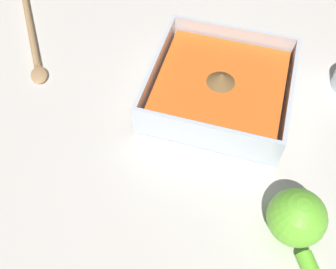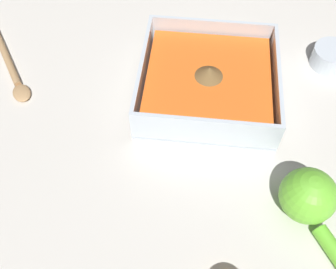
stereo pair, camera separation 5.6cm
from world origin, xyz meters
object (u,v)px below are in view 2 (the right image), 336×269
(lemon_squeezer, at_px, (312,203))
(wooden_spoon, at_px, (8,60))
(square_dish, at_px, (208,83))
(spice_bowl, at_px, (331,57))

(lemon_squeezer, height_order, wooden_spoon, lemon_squeezer)
(square_dish, relative_size, lemon_squeezer, 1.23)
(lemon_squeezer, bearing_deg, square_dish, 5.01)
(spice_bowl, distance_m, lemon_squeezer, 0.30)
(lemon_squeezer, xyz_separation_m, wooden_spoon, (0.23, 0.49, -0.03))
(square_dish, bearing_deg, lemon_squeezer, -145.02)
(spice_bowl, bearing_deg, lemon_squeezer, 167.10)
(spice_bowl, relative_size, lemon_squeezer, 0.38)
(square_dish, xyz_separation_m, lemon_squeezer, (-0.20, -0.14, 0.01))
(spice_bowl, height_order, wooden_spoon, spice_bowl)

